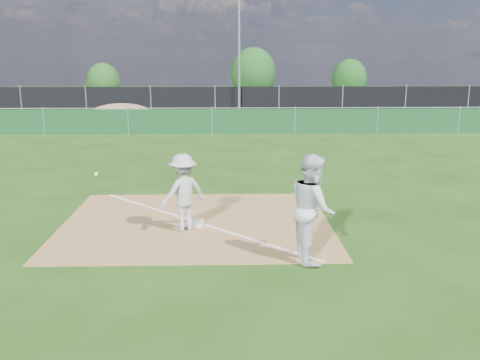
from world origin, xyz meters
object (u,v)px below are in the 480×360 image
object	(u,v)px
car_left	(153,99)
tree_mid	(253,74)
first_base	(195,223)
car_right	(295,100)
light_pole	(239,50)
play_at_first	(183,192)
car_mid	(230,98)
runner	(312,208)
tree_right	(349,79)
tree_left	(103,82)

from	to	relation	value
car_left	tree_mid	size ratio (longest dim) A/B	1.00
first_base	car_right	size ratio (longest dim) A/B	0.09
light_pole	play_at_first	world-z (taller)	light_pole
car_right	car_mid	bearing A→B (deg)	90.19
car_left	car_mid	world-z (taller)	car_left
light_pole	runner	size ratio (longest dim) A/B	3.99
first_base	car_left	distance (m)	26.12
car_left	tree_right	world-z (taller)	tree_right
car_mid	tree_mid	world-z (taller)	tree_mid
play_at_first	tree_right	bearing A→B (deg)	71.62
car_left	tree_left	xyz separation A→B (m)	(-4.69, 5.95, 0.86)
car_left	tree_left	world-z (taller)	tree_left
car_mid	runner	bearing A→B (deg)	-171.84
car_left	car_right	bearing A→B (deg)	-104.06
play_at_first	runner	size ratio (longest dim) A/B	1.21
light_pole	car_right	size ratio (longest dim) A/B	1.81
first_base	car_left	xyz separation A→B (m)	(-4.30, 25.75, 0.69)
light_pole	car_right	world-z (taller)	light_pole
car_mid	car_right	bearing A→B (deg)	-87.17
first_base	tree_mid	distance (m)	32.74
first_base	light_pole	bearing A→B (deg)	86.02
car_right	tree_mid	world-z (taller)	tree_mid
runner	tree_mid	bearing A→B (deg)	-6.33
car_right	tree_right	distance (m)	8.97
runner	car_left	world-z (taller)	runner
tree_right	light_pole	bearing A→B (deg)	-129.62
light_pole	car_left	xyz separation A→B (m)	(-5.82, 3.87, -3.25)
runner	tree_right	bearing A→B (deg)	-19.02
first_base	car_right	xyz separation A→B (m)	(5.55, 26.18, 0.59)
tree_left	tree_right	distance (m)	20.00
car_left	tree_left	distance (m)	7.63
tree_mid	runner	bearing A→B (deg)	-91.09
tree_mid	tree_right	xyz separation A→B (m)	(8.01, 0.73, -0.48)
tree_left	first_base	bearing A→B (deg)	-74.16
play_at_first	runner	distance (m)	3.05
runner	car_mid	size ratio (longest dim) A/B	0.45
car_right	tree_left	size ratio (longest dim) A/B	1.41
tree_mid	car_left	bearing A→B (deg)	-136.84
play_at_first	tree_mid	size ratio (longest dim) A/B	0.56
tree_left	tree_mid	bearing A→B (deg)	4.00
runner	car_left	bearing A→B (deg)	8.05
tree_left	tree_mid	xyz separation A→B (m)	(11.93, 0.83, 0.63)
first_base	runner	size ratio (longest dim) A/B	0.19
light_pole	runner	bearing A→B (deg)	-88.20
first_base	car_right	world-z (taller)	car_right
tree_right	play_at_first	bearing A→B (deg)	-108.38
first_base	car_mid	distance (m)	26.43
car_right	tree_left	bearing A→B (deg)	72.12
play_at_first	car_mid	bearing A→B (deg)	87.43
car_mid	tree_mid	distance (m)	6.62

